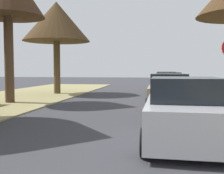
# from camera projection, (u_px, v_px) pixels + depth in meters

# --- Properties ---
(street_tree_left_far) EXTENTS (4.77, 4.77, 6.54)m
(street_tree_left_far) POSITION_uv_depth(u_px,v_px,m) (56.00, 22.00, 19.57)
(street_tree_left_far) COLOR brown
(street_tree_left_far) RESTS_ON grass_verge_left
(parked_sedan_silver) EXTENTS (1.99, 4.42, 1.57)m
(parked_sedan_silver) POSITION_uv_depth(u_px,v_px,m) (184.00, 111.00, 6.92)
(parked_sedan_silver) COLOR #BCBCC1
(parked_sedan_silver) RESTS_ON ground
(parked_sedan_tan) EXTENTS (1.99, 4.42, 1.57)m
(parked_sedan_tan) POSITION_uv_depth(u_px,v_px,m) (169.00, 92.00, 12.77)
(parked_sedan_tan) COLOR tan
(parked_sedan_tan) RESTS_ON ground
(parked_sedan_green) EXTENTS (1.99, 4.42, 1.57)m
(parked_sedan_green) POSITION_uv_depth(u_px,v_px,m) (168.00, 85.00, 19.01)
(parked_sedan_green) COLOR #28663D
(parked_sedan_green) RESTS_ON ground
(parked_sedan_red) EXTENTS (1.99, 4.42, 1.57)m
(parked_sedan_red) POSITION_uv_depth(u_px,v_px,m) (166.00, 81.00, 24.80)
(parked_sedan_red) COLOR red
(parked_sedan_red) RESTS_ON ground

